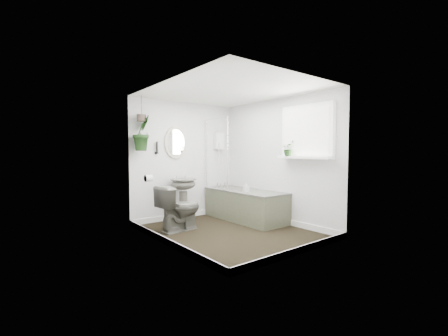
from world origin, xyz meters
TOP-DOWN VIEW (x-y plane):
  - floor at (0.00, 0.00)m, footprint 2.30×2.80m
  - ceiling at (0.00, 0.00)m, footprint 2.30×2.80m
  - wall_back at (0.00, 1.41)m, footprint 2.30×0.02m
  - wall_front at (0.00, -1.41)m, footprint 2.30×0.02m
  - wall_left at (-1.16, 0.00)m, footprint 0.02×2.80m
  - wall_right at (1.16, 0.00)m, footprint 0.02×2.80m
  - skirting at (0.00, 0.00)m, footprint 2.30×2.80m
  - bathtub at (0.80, 0.50)m, footprint 0.72×1.72m
  - bath_screen at (0.47, 0.99)m, footprint 0.04×0.72m
  - shower_box at (0.80, 1.34)m, footprint 0.20×0.10m
  - oval_mirror at (-0.23, 1.37)m, footprint 0.46×0.03m
  - wall_sconce at (-0.63, 1.36)m, footprint 0.04×0.04m
  - toilet_roll_holder at (-1.10, 0.70)m, footprint 0.11×0.11m
  - window_recess at (1.09, -0.70)m, footprint 0.08×1.00m
  - window_sill at (1.02, -0.70)m, footprint 0.18×1.00m
  - window_blinds at (1.04, -0.70)m, footprint 0.01×0.86m
  - toilet at (-0.60, 0.59)m, footprint 0.80×0.51m
  - pedestal_sink at (-0.23, 1.10)m, footprint 0.49×0.42m
  - sill_plant at (0.97, -0.40)m, footprint 0.29×0.28m
  - hanging_plant at (-0.97, 1.25)m, footprint 0.45×0.45m
  - soap_bottle at (0.61, 0.27)m, footprint 0.10×0.10m
  - hanging_pot at (-0.97, 1.25)m, footprint 0.16×0.16m

SIDE VIEW (x-z plane):
  - floor at x=0.00m, z-range -0.02..0.00m
  - skirting at x=0.00m, z-range 0.00..0.10m
  - bathtub at x=0.80m, z-range 0.00..0.58m
  - toilet at x=-0.60m, z-range 0.00..0.77m
  - pedestal_sink at x=-0.23m, z-range 0.00..0.82m
  - soap_bottle at x=0.61m, z-range 0.58..0.77m
  - toilet_roll_holder at x=-1.10m, z-range 0.84..0.96m
  - wall_back at x=0.00m, z-range 0.00..2.30m
  - wall_front at x=0.00m, z-range 0.00..2.30m
  - wall_left at x=-1.16m, z-range 0.00..2.30m
  - wall_right at x=1.16m, z-range 0.00..2.30m
  - window_sill at x=1.02m, z-range 1.21..1.25m
  - bath_screen at x=0.47m, z-range 0.58..1.98m
  - sill_plant at x=0.97m, z-range 1.25..1.51m
  - wall_sconce at x=-0.63m, z-range 1.29..1.51m
  - oval_mirror at x=-0.23m, z-range 1.19..1.81m
  - shower_box at x=0.80m, z-range 1.38..1.73m
  - window_recess at x=1.09m, z-range 1.20..2.10m
  - window_blinds at x=1.04m, z-range 1.27..2.03m
  - hanging_plant at x=-0.97m, z-range 1.34..1.97m
  - hanging_pot at x=-0.97m, z-range 1.85..1.97m
  - ceiling at x=0.00m, z-range 2.30..2.32m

